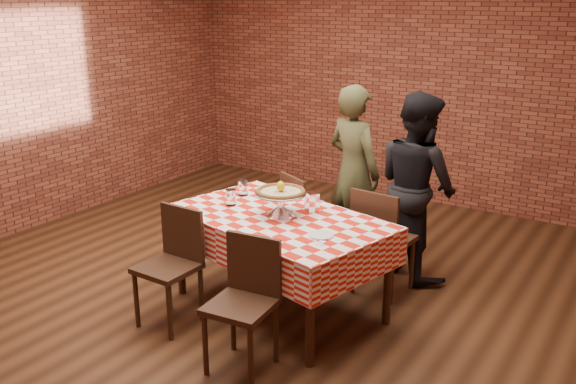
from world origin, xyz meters
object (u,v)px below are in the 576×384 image
object	(u,v)px
pizza	(281,192)
diner_black	(417,185)
condiment_caddy	(312,202)
table	(279,263)
water_glass_left	(231,197)
chair_far_right	(384,240)
pizza_stand	(281,204)
chair_far_left	(309,220)
diner_olive	(354,171)
water_glass_right	(243,188)
chair_near_left	(167,270)
chair_near_right	(241,308)

from	to	relation	value
pizza	diner_black	xyz separation A→B (m)	(0.62, 1.15, -0.14)
pizza	condiment_caddy	bearing A→B (deg)	54.42
table	pizza	size ratio (longest dim) A/B	4.37
pizza	water_glass_left	bearing A→B (deg)	-177.81
water_glass_left	condiment_caddy	size ratio (longest dim) A/B	0.87
table	chair_far_right	world-z (taller)	chair_far_right
chair_far_right	water_glass_left	bearing A→B (deg)	38.93
pizza_stand	pizza	xyz separation A→B (m)	(0.00, 0.00, 0.09)
pizza_stand	pizza	distance (m)	0.09
chair_far_left	diner_olive	distance (m)	0.62
table	water_glass_right	size ratio (longest dim) A/B	12.70
pizza	chair_far_left	world-z (taller)	pizza
water_glass_left	diner_black	bearing A→B (deg)	47.31
pizza	water_glass_left	xyz separation A→B (m)	(-0.46, -0.02, -0.12)
pizza_stand	water_glass_right	world-z (taller)	pizza_stand
table	condiment_caddy	bearing A→B (deg)	57.97
table	diner_black	distance (m)	1.40
condiment_caddy	diner_black	distance (m)	1.06
diner_black	chair_far_right	bearing A→B (deg)	114.00
diner_olive	diner_black	bearing A→B (deg)	-172.35
water_glass_left	water_glass_right	size ratio (longest dim) A/B	1.00
water_glass_right	table	bearing A→B (deg)	-26.67
table	chair_near_left	size ratio (longest dim) A/B	1.86
pizza_stand	diner_olive	bearing A→B (deg)	91.45
pizza_stand	pizza	size ratio (longest dim) A/B	1.06
diner_olive	condiment_caddy	bearing A→B (deg)	116.61
table	water_glass_right	xyz separation A→B (m)	(-0.53, 0.27, 0.45)
pizza_stand	condiment_caddy	xyz separation A→B (m)	(0.15, 0.21, -0.01)
table	chair_far_left	distance (m)	0.85
water_glass_right	chair_near_right	bearing A→B (deg)	-54.21
diner_olive	diner_black	distance (m)	0.66
chair_near_left	chair_far_right	world-z (taller)	chair_far_right
pizza_stand	diner_black	xyz separation A→B (m)	(0.62, 1.15, -0.05)
water_glass_left	condiment_caddy	xyz separation A→B (m)	(0.61, 0.22, 0.01)
water_glass_right	condiment_caddy	xyz separation A→B (m)	(0.68, -0.03, 0.01)
water_glass_right	diner_black	xyz separation A→B (m)	(1.15, 0.91, -0.02)
water_glass_left	diner_olive	distance (m)	1.34
chair_far_right	table	bearing A→B (deg)	56.46
pizza	diner_olive	xyz separation A→B (m)	(-0.03, 1.26, -0.14)
chair_near_left	chair_far_right	xyz separation A→B (m)	(1.09, 1.36, 0.01)
condiment_caddy	diner_olive	xyz separation A→B (m)	(-0.18, 1.05, -0.04)
water_glass_left	pizza	bearing A→B (deg)	2.19
chair_far_left	diner_black	size ratio (longest dim) A/B	0.54
water_glass_right	chair_near_right	size ratio (longest dim) A/B	0.15
table	diner_olive	world-z (taller)	diner_olive
pizza_stand	chair_far_left	bearing A→B (deg)	105.79
chair_near_right	diner_olive	world-z (taller)	diner_olive
water_glass_left	condiment_caddy	distance (m)	0.65
condiment_caddy	pizza	bearing A→B (deg)	-88.21
diner_black	diner_olive	bearing A→B (deg)	23.20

